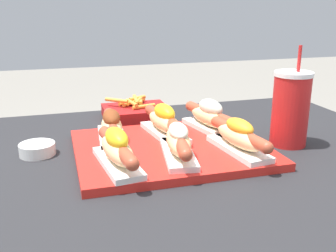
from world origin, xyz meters
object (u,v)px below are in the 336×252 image
hot_dog_1 (178,141)px  drink_cup (290,109)px  serving_tray (170,149)px  hot_dog_0 (117,149)px  sauce_bowl (37,148)px  hot_dog_4 (164,121)px  hot_dog_3 (112,127)px  hot_dog_5 (210,116)px  fries_basket (136,112)px  hot_dog_2 (239,136)px

hot_dog_1 → drink_cup: bearing=8.3°
serving_tray → drink_cup: bearing=-5.2°
serving_tray → hot_dog_1: (-0.00, -0.07, 0.04)m
hot_dog_0 → sauce_bowl: (-0.16, 0.15, -0.04)m
hot_dog_0 → hot_dog_4: bearing=48.0°
hot_dog_0 → hot_dog_4: size_ratio=1.00×
hot_dog_3 → hot_dog_4: 0.13m
serving_tray → hot_dog_5: size_ratio=1.97×
hot_dog_1 → hot_dog_5: hot_dog_5 is taller
serving_tray → fries_basket: (-0.02, 0.30, 0.01)m
hot_dog_0 → hot_dog_2: (0.27, 0.01, -0.00)m
fries_basket → hot_dog_4: bearing=-83.6°
hot_dog_2 → sauce_bowl: bearing=160.7°
hot_dog_0 → hot_dog_4: (0.14, 0.16, 0.00)m
serving_tray → fries_basket: fries_basket is taller
sauce_bowl → drink_cup: (0.58, -0.10, 0.07)m
drink_cup → hot_dog_4: bearing=160.4°
hot_dog_1 → drink_cup: 0.30m
sauce_bowl → fries_basket: (0.27, 0.23, 0.00)m
serving_tray → hot_dog_1: bearing=-92.9°
serving_tray → fries_basket: size_ratio=2.28×
hot_dog_1 → sauce_bowl: hot_dog_1 is taller
hot_dog_5 → fries_basket: hot_dog_5 is taller
hot_dog_0 → fries_basket: 0.40m
sauce_bowl → hot_dog_2: bearing=-19.3°
hot_dog_4 → hot_dog_2: bearing=-50.4°
hot_dog_1 → fries_basket: 0.37m
sauce_bowl → fries_basket: fries_basket is taller
serving_tray → hot_dog_3: (-0.12, 0.07, 0.04)m
hot_dog_0 → hot_dog_2: 0.27m
hot_dog_5 → fries_basket: 0.27m
hot_dog_4 → serving_tray: bearing=-95.3°
sauce_bowl → drink_cup: size_ratio=0.34×
hot_dog_2 → fries_basket: size_ratio=1.17×
serving_tray → hot_dog_0: hot_dog_0 is taller
serving_tray → hot_dog_5: (0.13, 0.08, 0.04)m
hot_dog_1 → drink_cup: drink_cup is taller
hot_dog_1 → fries_basket: hot_dog_1 is taller
hot_dog_5 → drink_cup: 0.20m
hot_dog_4 → hot_dog_5: size_ratio=1.01×
hot_dog_3 → drink_cup: drink_cup is taller
hot_dog_0 → hot_dog_1: (0.13, 0.01, -0.00)m
hot_dog_1 → hot_dog_3: size_ratio=0.99×
drink_cup → fries_basket: bearing=133.3°
hot_dog_2 → fries_basket: 0.41m
drink_cup → hot_dog_3: bearing=166.9°
hot_dog_3 → hot_dog_4: hot_dog_4 is taller
drink_cup → fries_basket: size_ratio=1.27×
hot_dog_5 → drink_cup: drink_cup is taller
sauce_bowl → drink_cup: bearing=-9.5°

